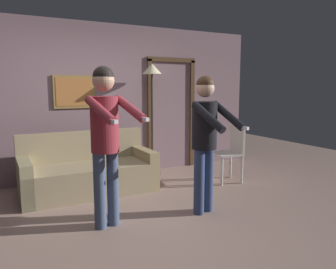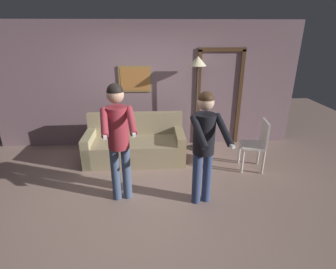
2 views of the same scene
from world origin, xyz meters
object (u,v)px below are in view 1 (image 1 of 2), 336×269
at_px(dining_chair_distant, 231,149).
at_px(torchiere_lamp, 152,82).
at_px(couch, 88,173).
at_px(person_standing_right, 205,132).
at_px(person_standing_left, 106,131).

bearing_deg(dining_chair_distant, torchiere_lamp, 135.91).
relative_size(couch, person_standing_right, 1.14).
relative_size(person_standing_left, person_standing_right, 1.05).
bearing_deg(couch, person_standing_right, -54.10).
bearing_deg(person_standing_left, torchiere_lamp, 52.46).
bearing_deg(person_standing_left, person_standing_right, -6.77).
bearing_deg(torchiere_lamp, person_standing_right, -95.35).
relative_size(couch, person_standing_left, 1.08).
xyz_separation_m(person_standing_left, dining_chair_distant, (2.35, 0.82, -0.55)).
bearing_deg(dining_chair_distant, person_standing_left, -160.77).
distance_m(person_standing_left, person_standing_right, 1.19).
relative_size(torchiere_lamp, person_standing_left, 1.10).
distance_m(torchiere_lamp, dining_chair_distant, 1.76).
bearing_deg(person_standing_left, dining_chair_distant, 19.23).
height_order(couch, torchiere_lamp, torchiere_lamp).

